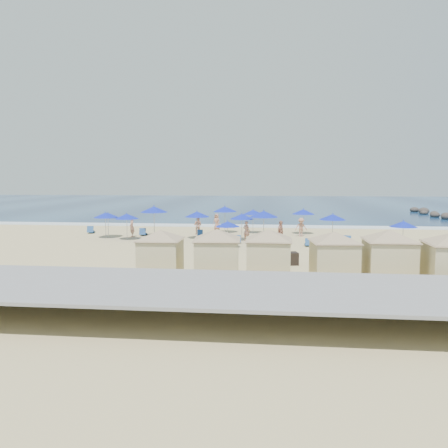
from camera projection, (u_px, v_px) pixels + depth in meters
The scene contains 35 objects.
ground at pixel (239, 250), 30.94m from camera, with size 160.00×160.00×0.00m, color #CDB882.
ocean at pixel (260, 204), 85.32m from camera, with size 160.00×80.00×0.06m, color navy.
surf_line at pixel (250, 226), 46.26m from camera, with size 160.00×2.50×0.08m, color white.
seawall at pixel (214, 289), 17.53m from camera, with size 160.00×6.10×1.22m.
trash_bin at pixel (291, 258), 25.78m from camera, with size 0.74×0.74×0.74m, color black.
cabana_0 at pixel (161, 248), 22.08m from camera, with size 4.38×4.38×2.75m.
cabana_1 at pixel (217, 248), 21.49m from camera, with size 4.57×4.57×2.87m.
cabana_2 at pixel (269, 249), 21.50m from camera, with size 4.54×4.54×2.84m.
cabana_3 at pixel (334, 251), 21.09m from camera, with size 4.43×4.43×2.80m.
cabana_4 at pixel (389, 250), 20.79m from camera, with size 4.69×4.69×2.94m.
umbrella_0 at pixel (105, 215), 37.13m from camera, with size 1.99×1.99×2.27m.
umbrella_1 at pixel (108, 215), 37.61m from camera, with size 1.94×1.94×2.21m.
umbrella_2 at pixel (154, 209), 38.28m from camera, with size 2.41×2.41×2.74m.
umbrella_3 at pixel (127, 216), 36.07m from camera, with size 1.99×1.99×2.26m.
umbrella_4 at pixel (225, 209), 40.71m from camera, with size 2.26×2.26×2.57m.
umbrella_5 at pixel (197, 214), 36.68m from camera, with size 2.11×2.11×2.40m.
umbrella_6 at pixel (228, 224), 31.73m from camera, with size 1.80×1.80×2.04m.
umbrella_7 at pixel (253, 212), 40.42m from camera, with size 1.99×1.99×2.26m.
umbrella_8 at pixel (264, 214), 34.56m from camera, with size 2.30×2.30×2.62m.
umbrella_9 at pixel (303, 212), 39.73m from camera, with size 2.08×2.08×2.37m.
umbrella_10 at pixel (333, 217), 34.16m from camera, with size 2.10×2.10×2.39m.
umbrella_11 at pixel (403, 224), 30.60m from camera, with size 1.91×1.91×2.18m.
umbrella_12 at pixel (242, 216), 35.70m from camera, with size 2.00×2.00×2.27m.
beach_chair_0 at pixel (91, 231), 40.55m from camera, with size 0.87×1.39×0.71m.
beach_chair_1 at pixel (143, 233), 38.89m from camera, with size 0.72×1.34×0.71m.
beach_chair_2 at pixel (200, 234), 38.19m from camera, with size 0.68×1.24×0.65m.
beach_chair_3 at pixel (237, 240), 34.36m from camera, with size 0.72×1.30×0.68m.
beach_chair_4 at pixel (308, 243), 32.76m from camera, with size 0.55×1.20×0.65m.
beach_chair_5 at pixel (347, 241), 33.67m from camera, with size 0.95×1.46×0.74m.
beachgoer_0 at pixel (132, 227), 37.86m from camera, with size 0.65×0.43×1.78m, color tan.
beachgoer_1 at pixel (198, 225), 39.80m from camera, with size 0.80×0.62×1.64m, color tan.
beachgoer_2 at pixel (281, 233), 33.63m from camera, with size 1.08×0.45×1.84m, color tan.
beachgoer_3 at pixel (301, 227), 38.23m from camera, with size 1.06×0.61×1.64m, color tan.
beachgoer_4 at pixel (217, 222), 43.28m from camera, with size 0.78×0.51×1.60m, color tan.
beachgoer_5 at pixel (246, 231), 35.53m from camera, with size 0.59×0.39×1.63m, color tan.
Camera 1 is at (2.27, -30.51, 5.09)m, focal length 35.00 mm.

